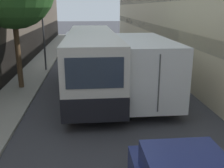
# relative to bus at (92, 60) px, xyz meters

# --- Properties ---
(ground_plane) EXTENTS (150.00, 150.00, 0.00)m
(ground_plane) POSITION_rel_bus_xyz_m (0.80, -0.23, -1.64)
(ground_plane) COLOR #38383D
(sidewalk_left) EXTENTS (1.97, 60.00, 0.11)m
(sidewalk_left) POSITION_rel_bus_xyz_m (-3.93, -0.23, -1.59)
(sidewalk_left) COLOR gray
(sidewalk_left) RESTS_ON ground_plane
(bus) EXTENTS (2.44, 10.80, 3.10)m
(bus) POSITION_rel_bus_xyz_m (0.00, 0.00, 0.00)
(bus) COLOR silver
(bus) RESTS_ON ground_plane
(box_truck) EXTENTS (2.41, 8.30, 2.96)m
(box_truck) POSITION_rel_bus_xyz_m (2.33, -1.07, -0.04)
(box_truck) COLOR silver
(box_truck) RESTS_ON ground_plane
(panel_van) EXTENTS (1.81, 4.07, 1.91)m
(panel_van) POSITION_rel_bus_xyz_m (-1.40, 12.84, -0.58)
(panel_van) COLOR #BCBCC1
(panel_van) RESTS_ON ground_plane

